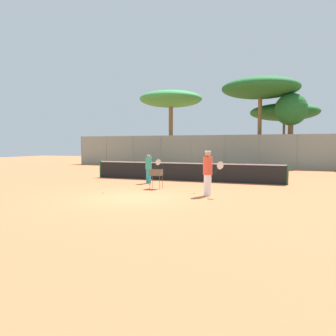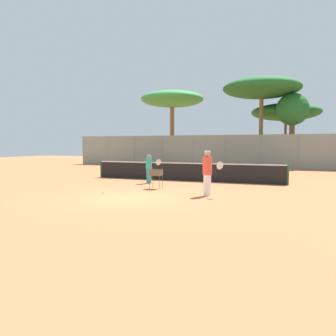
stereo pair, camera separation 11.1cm
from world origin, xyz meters
name	(u,v)px [view 1 (the left image)]	position (x,y,z in m)	size (l,w,h in m)	color
ground_plane	(132,198)	(0.00, 0.00, 0.00)	(80.00, 80.00, 0.00)	#B7663D
tennis_net	(184,171)	(0.00, 6.65, 0.56)	(11.52, 0.10, 1.07)	#26592D
back_fence	(224,151)	(0.00, 18.66, 1.52)	(31.58, 0.08, 3.03)	gray
tree_2	(284,112)	(5.05, 23.91, 5.40)	(6.81, 6.81, 6.26)	brown
tree_3	(291,111)	(5.70, 20.34, 5.20)	(2.91, 2.91, 6.78)	brown
tree_4	(171,100)	(-6.03, 20.68, 6.78)	(6.48, 6.48, 7.66)	brown
tree_5	(260,89)	(2.96, 20.49, 7.34)	(7.17, 7.17, 8.27)	brown
player_white_outfit	(208,173)	(2.67, 1.61, 0.97)	(0.94, 0.39, 1.87)	white
player_red_cap	(149,168)	(-1.43, 4.79, 0.86)	(0.81, 0.53, 1.65)	teal
ball_cart	(156,174)	(-0.19, 2.87, 0.71)	(0.56, 0.41, 0.94)	brown
tennis_ball_0	(115,180)	(-3.77, 5.17, 0.03)	(0.07, 0.07, 0.07)	#D1E54C
tennis_ball_1	(194,193)	(1.99, 1.93, 0.03)	(0.07, 0.07, 0.07)	#D1E54C
tennis_ball_2	(151,180)	(-1.86, 6.05, 0.03)	(0.07, 0.07, 0.07)	#D1E54C
tennis_ball_3	(103,193)	(-1.77, 0.68, 0.03)	(0.07, 0.07, 0.07)	#D1E54C
parked_car	(329,160)	(9.18, 22.76, 0.66)	(4.20, 1.70, 1.60)	#3F4C8C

